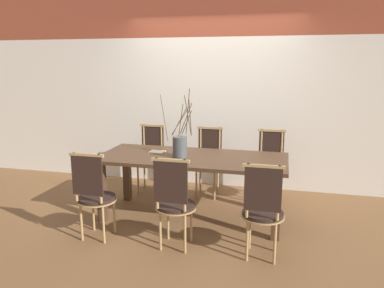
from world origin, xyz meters
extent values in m
plane|color=brown|center=(0.00, 0.00, 0.00)|extent=(16.00, 16.00, 0.00)
cube|color=silver|center=(0.00, 1.33, 1.10)|extent=(12.00, 0.06, 2.20)
cube|color=brown|center=(0.00, 1.33, 2.70)|extent=(12.00, 0.06, 1.00)
cube|color=#4C3321|center=(0.00, 0.00, 0.74)|extent=(2.20, 0.94, 0.04)
cube|color=#4C3321|center=(-1.00, -0.37, 0.36)|extent=(0.09, 0.09, 0.72)
cube|color=#4C3321|center=(1.00, -0.37, 0.36)|extent=(0.09, 0.09, 0.72)
cube|color=#4C3321|center=(-1.00, 0.37, 0.36)|extent=(0.09, 0.09, 0.72)
cube|color=#4C3321|center=(1.00, 0.37, 0.36)|extent=(0.09, 0.09, 0.72)
cylinder|color=black|center=(-0.85, -0.75, 0.44)|extent=(0.39, 0.39, 0.04)
cylinder|color=tan|center=(-0.85, -0.75, 0.41)|extent=(0.41, 0.41, 0.01)
cylinder|color=tan|center=(-0.97, -0.63, 0.21)|extent=(0.03, 0.03, 0.42)
cylinder|color=tan|center=(-0.72, -0.63, 0.21)|extent=(0.03, 0.03, 0.42)
cylinder|color=tan|center=(-0.97, -0.88, 0.21)|extent=(0.03, 0.03, 0.42)
cylinder|color=tan|center=(-0.72, -0.88, 0.21)|extent=(0.03, 0.03, 0.42)
cylinder|color=tan|center=(-0.98, -0.92, 0.71)|extent=(0.03, 0.03, 0.50)
cylinder|color=tan|center=(-0.71, -0.92, 0.71)|extent=(0.03, 0.03, 0.50)
cube|color=black|center=(-0.85, -0.93, 0.73)|extent=(0.33, 0.02, 0.40)
cube|color=tan|center=(-0.85, -0.92, 0.95)|extent=(0.37, 0.03, 0.03)
cylinder|color=black|center=(0.02, -0.75, 0.44)|extent=(0.39, 0.39, 0.04)
cylinder|color=tan|center=(0.02, -0.75, 0.41)|extent=(0.41, 0.41, 0.01)
cylinder|color=tan|center=(-0.10, -0.63, 0.21)|extent=(0.03, 0.03, 0.42)
cylinder|color=tan|center=(0.15, -0.63, 0.21)|extent=(0.03, 0.03, 0.42)
cylinder|color=tan|center=(-0.10, -0.88, 0.21)|extent=(0.03, 0.03, 0.42)
cylinder|color=tan|center=(0.15, -0.88, 0.21)|extent=(0.03, 0.03, 0.42)
cylinder|color=tan|center=(-0.11, -0.92, 0.71)|extent=(0.03, 0.03, 0.50)
cylinder|color=tan|center=(0.16, -0.92, 0.71)|extent=(0.03, 0.03, 0.50)
cube|color=black|center=(0.02, -0.93, 0.73)|extent=(0.33, 0.02, 0.40)
cube|color=tan|center=(0.02, -0.92, 0.95)|extent=(0.37, 0.03, 0.03)
cylinder|color=black|center=(0.88, -0.75, 0.44)|extent=(0.39, 0.39, 0.04)
cylinder|color=tan|center=(0.88, -0.75, 0.41)|extent=(0.41, 0.41, 0.01)
cylinder|color=tan|center=(0.75, -0.63, 0.21)|extent=(0.03, 0.03, 0.42)
cylinder|color=tan|center=(1.00, -0.63, 0.21)|extent=(0.03, 0.03, 0.42)
cylinder|color=tan|center=(0.75, -0.88, 0.21)|extent=(0.03, 0.03, 0.42)
cylinder|color=tan|center=(1.00, -0.88, 0.21)|extent=(0.03, 0.03, 0.42)
cylinder|color=tan|center=(0.74, -0.92, 0.71)|extent=(0.03, 0.03, 0.50)
cylinder|color=tan|center=(1.01, -0.92, 0.71)|extent=(0.03, 0.03, 0.50)
cube|color=black|center=(0.88, -0.93, 0.73)|extent=(0.33, 0.02, 0.40)
cube|color=tan|center=(0.88, -0.92, 0.95)|extent=(0.37, 0.03, 0.03)
cylinder|color=black|center=(-0.82, 0.75, 0.44)|extent=(0.39, 0.39, 0.04)
cylinder|color=tan|center=(-0.82, 0.75, 0.41)|extent=(0.41, 0.41, 0.01)
cylinder|color=tan|center=(-0.70, 0.63, 0.21)|extent=(0.03, 0.03, 0.42)
cylinder|color=tan|center=(-0.95, 0.63, 0.21)|extent=(0.03, 0.03, 0.42)
cylinder|color=tan|center=(-0.70, 0.88, 0.21)|extent=(0.03, 0.03, 0.42)
cylinder|color=tan|center=(-0.95, 0.88, 0.21)|extent=(0.03, 0.03, 0.42)
cylinder|color=tan|center=(-0.69, 0.92, 0.71)|extent=(0.03, 0.03, 0.50)
cylinder|color=tan|center=(-0.96, 0.92, 0.71)|extent=(0.03, 0.03, 0.50)
cube|color=black|center=(-0.82, 0.93, 0.73)|extent=(0.33, 0.02, 0.40)
cube|color=tan|center=(-0.82, 0.92, 0.95)|extent=(0.37, 0.03, 0.03)
cylinder|color=black|center=(0.03, 0.75, 0.44)|extent=(0.39, 0.39, 0.04)
cylinder|color=tan|center=(0.03, 0.75, 0.41)|extent=(0.41, 0.41, 0.01)
cylinder|color=tan|center=(0.16, 0.63, 0.21)|extent=(0.03, 0.03, 0.42)
cylinder|color=tan|center=(-0.09, 0.63, 0.21)|extent=(0.03, 0.03, 0.42)
cylinder|color=tan|center=(0.16, 0.88, 0.21)|extent=(0.03, 0.03, 0.42)
cylinder|color=tan|center=(-0.09, 0.88, 0.21)|extent=(0.03, 0.03, 0.42)
cylinder|color=tan|center=(0.17, 0.92, 0.71)|extent=(0.03, 0.03, 0.50)
cylinder|color=tan|center=(-0.10, 0.92, 0.71)|extent=(0.03, 0.03, 0.50)
cube|color=black|center=(0.03, 0.93, 0.73)|extent=(0.33, 0.02, 0.40)
cube|color=tan|center=(0.03, 0.92, 0.95)|extent=(0.37, 0.03, 0.03)
cylinder|color=black|center=(0.88, 0.75, 0.44)|extent=(0.39, 0.39, 0.04)
cylinder|color=tan|center=(0.88, 0.75, 0.41)|extent=(0.41, 0.41, 0.01)
cylinder|color=tan|center=(1.01, 0.63, 0.21)|extent=(0.03, 0.03, 0.42)
cylinder|color=tan|center=(0.75, 0.63, 0.21)|extent=(0.03, 0.03, 0.42)
cylinder|color=tan|center=(1.01, 0.88, 0.21)|extent=(0.03, 0.03, 0.42)
cylinder|color=tan|center=(0.75, 0.88, 0.21)|extent=(0.03, 0.03, 0.42)
cylinder|color=tan|center=(1.02, 0.92, 0.71)|extent=(0.03, 0.03, 0.50)
cylinder|color=tan|center=(0.74, 0.92, 0.71)|extent=(0.03, 0.03, 0.50)
cube|color=black|center=(0.88, 0.93, 0.73)|extent=(0.33, 0.02, 0.40)
cube|color=tan|center=(0.88, 0.92, 0.95)|extent=(0.37, 0.03, 0.03)
cylinder|color=#4C5156|center=(-0.13, -0.06, 0.88)|extent=(0.17, 0.17, 0.24)
cylinder|color=brown|center=(-0.05, -0.02, 1.28)|extent=(0.10, 0.18, 0.56)
cylinder|color=brown|center=(-0.15, 0.04, 1.17)|extent=(0.21, 0.05, 0.34)
cylinder|color=brown|center=(-0.29, -0.15, 1.24)|extent=(0.19, 0.32, 0.47)
cylinder|color=brown|center=(-0.01, -0.05, 1.23)|extent=(0.04, 0.25, 0.46)
cylinder|color=brown|center=(-0.12, -0.03, 1.19)|extent=(0.07, 0.02, 0.38)
cylinder|color=brown|center=(-0.16, 0.02, 1.16)|extent=(0.17, 0.06, 0.33)
cylinder|color=brown|center=(-0.08, 0.02, 1.20)|extent=(0.18, 0.11, 0.39)
cylinder|color=brown|center=(-0.07, 0.01, 1.15)|extent=(0.16, 0.13, 0.31)
cylinder|color=brown|center=(-0.03, -0.08, 1.25)|extent=(0.04, 0.21, 0.49)
cube|color=beige|center=(-0.46, 0.09, 0.76)|extent=(0.19, 0.16, 0.01)
camera|label=1|loc=(1.03, -4.14, 1.83)|focal=35.00mm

